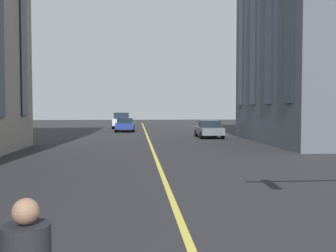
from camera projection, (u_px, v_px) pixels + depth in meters
lane_centre_line at (153, 150)px, 21.35m from camera, size 80.00×0.16×0.01m
car_blue_near at (125, 125)px, 38.84m from camera, size 4.40×1.95×1.37m
car_grey_far at (209, 129)px, 30.33m from camera, size 3.90×1.89×1.40m
car_white_trailing at (122, 120)px, 45.11m from camera, size 4.70×2.14×1.88m
building_right_near at (321, 5)px, 25.68m from camera, size 12.81×8.45×18.77m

